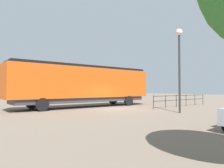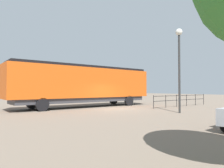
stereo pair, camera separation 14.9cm
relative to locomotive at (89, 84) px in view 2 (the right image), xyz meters
The scene contains 4 objects.
ground_plane 4.35m from the locomotive, 12.60° to the left, with size 120.00×120.00×0.00m, color #756656.
locomotive is the anchor object (origin of this frame).
lamp_post 9.63m from the locomotive, 16.11° to the left, with size 0.52×0.52×6.48m.
platform_fence 9.91m from the locomotive, 54.99° to the left, with size 0.05×8.98×1.25m.
Camera 2 is at (14.70, -11.94, 1.81)m, focal length 33.05 mm.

